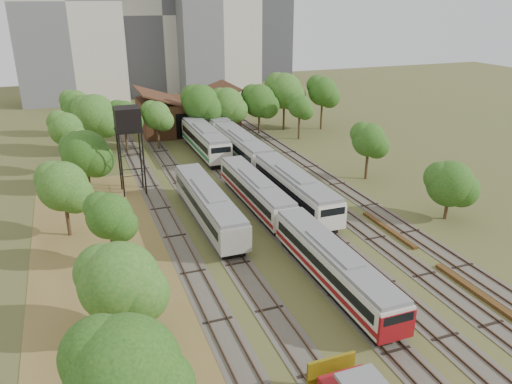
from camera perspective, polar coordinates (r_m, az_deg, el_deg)
name	(u,v)px	position (r m, az deg, el deg)	size (l,w,h in m)	color
ground	(385,311)	(39.16, 14.58, -13.00)	(240.00, 240.00, 0.00)	#475123
dry_grass_patch	(124,302)	(40.15, -14.85, -12.06)	(14.00, 60.00, 0.04)	brown
tracks	(257,195)	(58.48, 0.13, -0.35)	(24.60, 80.00, 0.19)	#4C473D
railcar_red_set	(288,223)	(47.35, 3.69, -3.52)	(2.73, 34.58, 3.37)	black
railcar_green_set	(242,148)	(70.21, -1.60, 5.09)	(3.10, 52.08, 3.84)	black
railcar_rear	(205,141)	(73.63, -5.84, 5.84)	(3.25, 16.08, 4.02)	black
old_grey_coach	(208,205)	(51.02, -5.47, -1.45)	(2.92, 18.00, 3.61)	black
water_tower	(128,121)	(58.82, -14.47, 7.83)	(2.94, 2.94, 10.20)	black
rail_pile_near	(477,292)	(43.35, 23.95, -10.44)	(0.60, 9.04, 0.30)	#543718
rail_pile_far	(389,229)	(51.45, 14.92, -4.15)	(0.54, 8.57, 0.28)	#543718
maintenance_shed	(187,114)	(87.91, -7.84, 8.82)	(16.45, 11.55, 7.58)	#3D2416
tree_band_left	(86,174)	(53.11, -18.82, 1.96)	(8.18, 72.38, 8.38)	#382616
tree_band_far	(216,103)	(81.27, -4.63, 10.09)	(43.39, 9.88, 9.82)	#382616
tree_band_right	(379,147)	(63.06, 13.93, 5.04)	(5.51, 38.48, 7.30)	#382616
tower_left	(64,1)	(120.80, -21.05, 19.71)	(22.00, 16.00, 42.00)	beige
tower_centre	(155,14)	(127.74, -11.44, 19.30)	(20.00, 18.00, 36.00)	#B8B5A7
tower_far_right	(265,27)	(146.33, 1.02, 18.32)	(12.00, 12.00, 28.00)	#3C3E44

